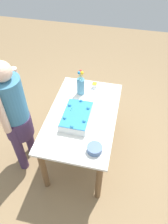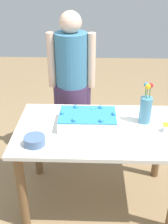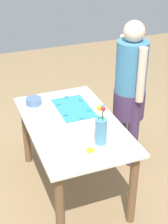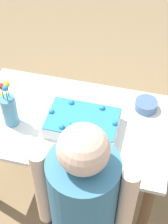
% 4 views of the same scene
% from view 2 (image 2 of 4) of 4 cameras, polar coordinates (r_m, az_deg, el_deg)
% --- Properties ---
extents(ground_plane, '(8.00, 8.00, 0.00)m').
position_cam_2_polar(ground_plane, '(2.64, 2.62, -16.86)').
color(ground_plane, '#8E724E').
extents(dining_table, '(1.29, 0.77, 0.73)m').
position_cam_2_polar(dining_table, '(2.25, 2.96, -6.08)').
color(dining_table, white).
rests_on(dining_table, ground_plane).
extents(sheet_cake, '(0.45, 0.29, 0.12)m').
position_cam_2_polar(sheet_cake, '(2.18, 0.75, -1.52)').
color(sheet_cake, white).
rests_on(sheet_cake, dining_table).
extents(serving_plate_with_slice, '(0.20, 0.20, 0.07)m').
position_cam_2_polar(serving_plate_with_slice, '(2.20, 16.46, -3.56)').
color(serving_plate_with_slice, white).
rests_on(serving_plate_with_slice, dining_table).
extents(cake_knife, '(0.21, 0.10, 0.00)m').
position_cam_2_polar(cake_knife, '(2.04, 10.69, -6.05)').
color(cake_knife, silver).
rests_on(cake_knife, dining_table).
extents(flower_vase, '(0.09, 0.09, 0.34)m').
position_cam_2_polar(flower_vase, '(2.24, 12.43, 0.81)').
color(flower_vase, teal).
rests_on(flower_vase, dining_table).
extents(fruit_bowl, '(0.15, 0.15, 0.06)m').
position_cam_2_polar(fruit_bowl, '(2.01, -10.01, -5.72)').
color(fruit_bowl, '#4D6A94').
rests_on(fruit_bowl, dining_table).
extents(person_standing, '(0.45, 0.31, 1.49)m').
position_cam_2_polar(person_standing, '(2.74, -2.50, 6.68)').
color(person_standing, '#453056').
rests_on(person_standing, ground_plane).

